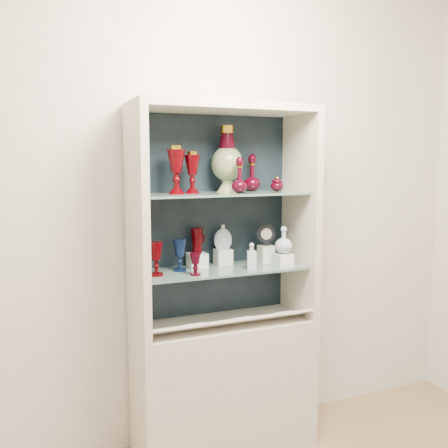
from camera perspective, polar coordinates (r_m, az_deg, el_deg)
name	(u,v)px	position (r m, az deg, el deg)	size (l,w,h in m)	color
wall_back	(209,203)	(2.91, -1.68, 2.46)	(3.50, 0.02, 2.80)	beige
cabinet_base	(224,385)	(2.98, 0.00, -17.96)	(1.00, 0.40, 0.75)	beige
cabinet_back_panel	(211,216)	(2.89, -1.46, 0.93)	(0.98, 0.02, 1.15)	black
cabinet_side_left	(137,224)	(2.57, -9.93, 0.03)	(0.04, 0.40, 1.15)	beige
cabinet_side_right	(300,216)	(2.93, 8.68, 0.94)	(0.04, 0.40, 1.15)	beige
cabinet_top_cap	(224,108)	(2.71, 0.00, 13.13)	(1.00, 0.40, 0.04)	beige
shelf_lower	(223,269)	(2.78, -0.16, -5.20)	(0.92, 0.34, 0.01)	slate
shelf_upper	(223,194)	(2.72, -0.16, 3.48)	(0.92, 0.34, 0.01)	slate
label_ledge	(232,322)	(2.73, 0.91, -11.16)	(0.92, 0.18, 0.01)	beige
label_card_0	(281,313)	(2.86, 6.57, -10.06)	(0.10, 0.07, 0.00)	white
label_card_1	(192,325)	(2.65, -3.69, -11.43)	(0.10, 0.07, 0.00)	white
label_card_2	(240,318)	(2.75, 1.82, -10.74)	(0.10, 0.07, 0.00)	white
pedestal_lamp_left	(176,170)	(2.63, -5.48, 6.18)	(0.10, 0.10, 0.25)	#420003
pedestal_lamp_right	(192,172)	(2.67, -3.65, 5.90)	(0.08, 0.08, 0.22)	#420003
enamel_urn	(227,159)	(2.79, 0.35, 7.45)	(0.18, 0.18, 0.36)	#093F0E
ruby_decanter_a	(239,173)	(2.67, 1.77, 5.86)	(0.08, 0.08, 0.22)	#420112
ruby_decanter_b	(252,171)	(2.88, 3.23, 6.02)	(0.10, 0.10, 0.22)	#420112
lidded_bowl	(277,184)	(2.88, 6.07, 4.62)	(0.08, 0.08, 0.08)	#420112
cobalt_goblet	(180,255)	(2.71, -5.08, -3.56)	(0.07, 0.07, 0.17)	#09183D
ruby_goblet_tall	(156,259)	(2.61, -7.77, -3.98)	(0.07, 0.07, 0.18)	#420003
ruby_goblet_small	(195,264)	(2.60, -3.29, -4.61)	(0.06, 0.06, 0.12)	#420112
riser_ruby_pitcher	(197,260)	(2.80, -3.09, -4.14)	(0.10, 0.10, 0.08)	silver
ruby_pitcher	(197,240)	(2.78, -3.11, -1.88)	(0.11, 0.07, 0.14)	#420003
clear_square_bottle	(252,256)	(2.75, 3.18, -3.65)	(0.05, 0.05, 0.15)	#A9B9C1
riser_flat_flask	(223,257)	(2.87, -0.12, -3.76)	(0.09, 0.09, 0.09)	silver
flat_flask	(223,237)	(2.85, -0.12, -1.44)	(0.10, 0.04, 0.14)	silver
riser_clear_round_decanter	(283,260)	(2.86, 6.80, -4.06)	(0.09, 0.09, 0.07)	silver
clear_round_decanter	(284,241)	(2.84, 6.84, -1.89)	(0.10, 0.10, 0.15)	#A9B9C1
riser_cameo_medallion	(266,254)	(2.94, 4.82, -3.43)	(0.08, 0.08, 0.10)	silver
cameo_medallion	(266,235)	(2.92, 4.84, -1.24)	(0.11, 0.04, 0.13)	black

